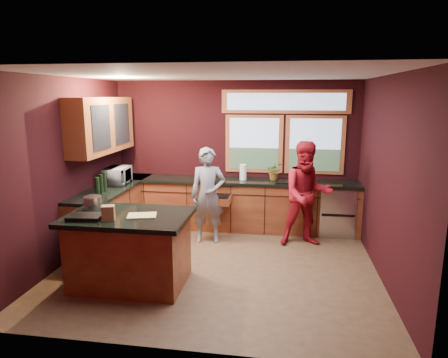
% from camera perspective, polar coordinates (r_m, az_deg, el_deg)
% --- Properties ---
extents(floor, '(4.50, 4.50, 0.00)m').
position_cam_1_polar(floor, '(5.95, -0.91, -12.25)').
color(floor, brown).
rests_on(floor, ground).
extents(room_shell, '(4.52, 4.02, 2.71)m').
position_cam_1_polar(room_shell, '(5.91, -6.18, 5.66)').
color(room_shell, black).
rests_on(room_shell, ground).
extents(back_counter, '(4.50, 0.64, 0.93)m').
position_cam_1_polar(back_counter, '(7.35, 2.83, -3.65)').
color(back_counter, '#561E14').
rests_on(back_counter, floor).
extents(left_counter, '(0.64, 2.30, 0.93)m').
position_cam_1_polar(left_counter, '(7.11, -15.47, -4.62)').
color(left_counter, '#561E14').
rests_on(left_counter, floor).
extents(island, '(1.55, 1.05, 0.95)m').
position_cam_1_polar(island, '(5.38, -13.27, -9.73)').
color(island, '#561E14').
rests_on(island, floor).
extents(person_grey, '(0.64, 0.48, 1.60)m').
position_cam_1_polar(person_grey, '(6.65, -2.31, -2.34)').
color(person_grey, slate).
rests_on(person_grey, floor).
extents(person_red, '(0.95, 0.80, 1.72)m').
position_cam_1_polar(person_red, '(6.61, 11.75, -2.13)').
color(person_red, maroon).
rests_on(person_red, floor).
extents(microwave, '(0.39, 0.55, 0.29)m').
position_cam_1_polar(microwave, '(7.10, -14.98, 0.47)').
color(microwave, '#999999').
rests_on(microwave, left_counter).
extents(potted_plant, '(0.29, 0.25, 0.32)m').
position_cam_1_polar(potted_plant, '(7.23, 7.27, 1.09)').
color(potted_plant, '#999999').
rests_on(potted_plant, back_counter).
extents(paper_towel, '(0.12, 0.12, 0.28)m').
position_cam_1_polar(paper_towel, '(7.22, 2.74, 0.99)').
color(paper_towel, white).
rests_on(paper_towel, back_counter).
extents(cutting_board, '(0.40, 0.33, 0.02)m').
position_cam_1_polar(cutting_board, '(5.11, -11.64, -5.16)').
color(cutting_board, tan).
rests_on(cutting_board, island).
extents(stock_pot, '(0.24, 0.24, 0.18)m').
position_cam_1_polar(stock_pot, '(5.57, -18.24, -3.27)').
color(stock_pot, '#ADADB2').
rests_on(stock_pot, island).
extents(paper_bag, '(0.18, 0.16, 0.18)m').
position_cam_1_polar(paper_bag, '(5.05, -16.21, -4.67)').
color(paper_bag, brown).
rests_on(paper_bag, island).
extents(black_tray, '(0.43, 0.32, 0.05)m').
position_cam_1_polar(black_tray, '(5.20, -19.18, -5.14)').
color(black_tray, black).
rests_on(black_tray, island).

